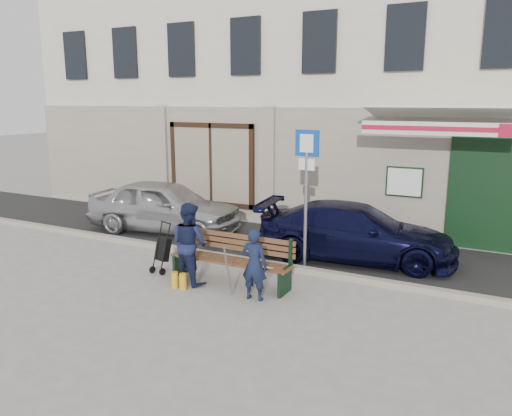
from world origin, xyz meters
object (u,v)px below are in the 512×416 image
Objects in this scene: car_navy at (356,232)px; woman at (189,243)px; man at (254,264)px; stroller at (163,250)px; parking_sign at (306,176)px; car_silver at (164,206)px; bench at (228,260)px.

woman reaches higher than car_navy.
stroller is (-2.30, 0.44, -0.19)m from man.
man is at bearing 155.57° from car_navy.
stroller is at bearing -140.37° from parking_sign.
car_silver is at bearing 139.08° from stroller.
bench is 2.41× the size of stroller.
man is (-0.14, -1.99, -1.27)m from parking_sign.
woman is at bearing -153.92° from bench.
stroller is (-2.44, -1.55, -1.46)m from parking_sign.
bench is at bearing 138.13° from car_navy.
car_navy is 3.10m from man.
parking_sign is (-0.78, -0.97, 1.29)m from car_navy.
parking_sign is 3.24m from stroller.
car_silver is at bearing 82.58° from car_navy.
parking_sign reaches higher than bench.
car_navy is (5.10, -0.02, -0.08)m from car_silver.
car_navy is 3.32× the size of man.
parking_sign reaches higher than car_silver.
woman reaches higher than stroller.
parking_sign is at bearing 134.17° from car_navy.
man is 1.27× the size of stroller.
bench is (-1.71, -2.48, -0.15)m from car_navy.
man is at bearing 1.62° from stroller.
parking_sign is 1.17× the size of bench.
car_silver is at bearing -38.39° from man.
car_silver reaches higher than man.
man is at bearing -173.01° from woman.
car_navy is at bearing -110.20° from man.
bench is at bearing -140.62° from woman.
woman is 1.55× the size of stroller.
woman is at bearing -5.73° from stroller.
man reaches higher than car_navy.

